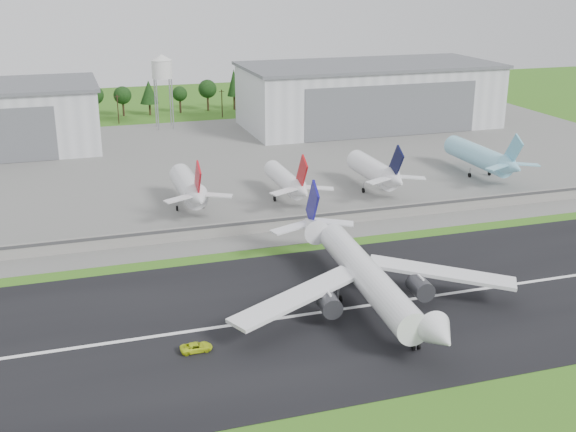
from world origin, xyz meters
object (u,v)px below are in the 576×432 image
object	(u,v)px
main_airliner	(368,284)
parked_jet_red_a	(190,188)
parked_jet_navy	(377,172)
parked_jet_red_b	(288,182)
parked_jet_skyblue	(484,157)
ground_vehicle	(196,347)

from	to	relation	value
main_airliner	parked_jet_red_a	size ratio (longest dim) A/B	1.89
main_airliner	parked_jet_navy	world-z (taller)	main_airliner
main_airliner	parked_jet_red_b	world-z (taller)	main_airliner
parked_jet_navy	main_airliner	bearing A→B (deg)	-115.63
parked_jet_red_a	parked_jet_skyblue	size ratio (longest dim) A/B	0.84
parked_jet_red_b	parked_jet_skyblue	world-z (taller)	parked_jet_skyblue
main_airliner	parked_jet_red_b	distance (m)	67.18
main_airliner	parked_jet_red_a	world-z (taller)	main_airliner
parked_jet_red_a	parked_jet_navy	world-z (taller)	parked_jet_navy
main_airliner	ground_vehicle	distance (m)	34.96
parked_jet_red_a	parked_jet_red_b	size ratio (longest dim) A/B	1.00
parked_jet_red_b	main_airliner	bearing A→B (deg)	-94.82
ground_vehicle	parked_jet_skyblue	bearing A→B (deg)	-54.72
parked_jet_red_a	parked_jet_red_b	distance (m)	27.01
ground_vehicle	parked_jet_red_b	xyz separation A→B (m)	(39.69, 73.77, 5.00)
parked_jet_red_a	parked_jet_navy	size ratio (longest dim) A/B	1.00
ground_vehicle	parked_jet_red_b	bearing A→B (deg)	-30.22
main_airliner	parked_jet_red_b	xyz separation A→B (m)	(5.64, 66.94, 0.96)
parked_jet_red_b	parked_jet_skyblue	size ratio (longest dim) A/B	0.84
parked_jet_red_b	parked_jet_navy	size ratio (longest dim) A/B	1.00
parked_jet_navy	parked_jet_skyblue	distance (m)	37.95
parked_jet_red_b	parked_jet_skyblue	bearing A→B (deg)	4.55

